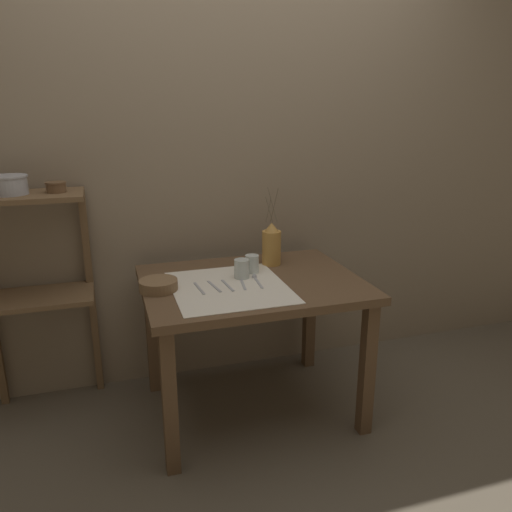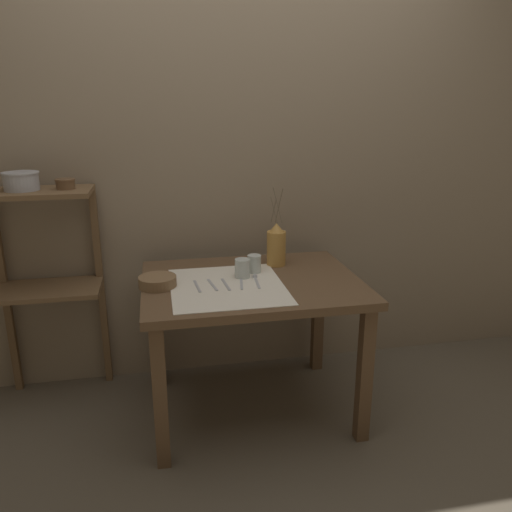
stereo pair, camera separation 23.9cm
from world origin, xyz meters
name	(u,v)px [view 1 (the left image)]	position (x,y,z in m)	size (l,w,h in m)	color
ground_plane	(252,408)	(0.00, 0.00, 0.00)	(12.00, 12.00, 0.00)	brown
stone_wall_back	(224,168)	(0.00, 0.51, 1.20)	(7.00, 0.06, 2.40)	gray
wooden_table	(252,299)	(0.00, 0.00, 0.62)	(1.05, 0.81, 0.72)	brown
wooden_shelf_unit	(34,263)	(-1.00, 0.35, 0.79)	(0.53, 0.31, 1.14)	brown
linen_cloth	(229,287)	(-0.13, -0.07, 0.72)	(0.53, 0.59, 0.00)	silver
pitcher_with_flowers	(271,245)	(0.17, 0.21, 0.82)	(0.10, 0.10, 0.41)	#B7843D
wooden_bowl	(158,285)	(-0.45, -0.01, 0.74)	(0.18, 0.18, 0.05)	brown
glass_tumbler_near	(242,269)	(-0.04, 0.04, 0.77)	(0.07, 0.07, 0.09)	silver
glass_tumbler_far	(252,264)	(0.03, 0.11, 0.76)	(0.07, 0.07, 0.09)	silver
fork_inner	(199,288)	(-0.27, -0.05, 0.72)	(0.02, 0.16, 0.00)	#A8A8AD
fork_outer	(214,286)	(-0.20, -0.05, 0.72)	(0.04, 0.16, 0.00)	#A8A8AD
knife_center	(228,285)	(-0.13, -0.05, 0.72)	(0.03, 0.16, 0.00)	#A8A8AD
spoon_inner	(241,280)	(-0.05, 0.00, 0.72)	(0.04, 0.17, 0.02)	#A8A8AD
spoon_outer	(256,279)	(0.02, 0.00, 0.72)	(0.03, 0.17, 0.02)	#A8A8AD
metal_pot_large	(9,184)	(-1.06, 0.31, 1.19)	(0.17, 0.17, 0.09)	#A8A8AD
metal_pot_small	(56,186)	(-0.86, 0.31, 1.17)	(0.09, 0.09, 0.05)	brown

